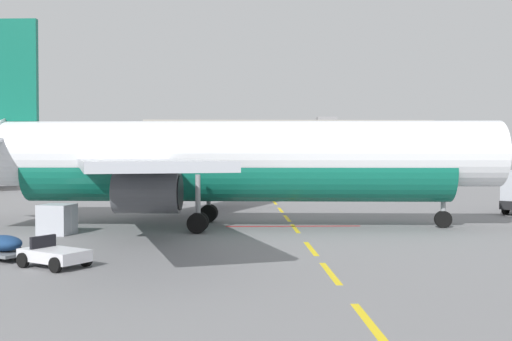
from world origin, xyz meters
TOP-DOWN VIEW (x-y plane):
  - apron_paint_markings at (18.00, 36.33)m, footprint 8.00×94.23m
  - airliner_foreground at (14.13, 21.73)m, footprint 34.80×34.56m
  - uld_cargo_container at (5.13, 18.75)m, footprint 1.89×1.86m
  - terminal_satellite at (29.76, 170.84)m, footprint 84.07×26.43m

SIDE VIEW (x-z plane):
  - apron_paint_markings at x=18.00m, z-range 0.00..0.01m
  - uld_cargo_container at x=5.13m, z-range 0.00..1.60m
  - airliner_foreground at x=14.13m, z-range -2.15..10.05m
  - terminal_satellite at x=29.76m, z-range -0.79..15.25m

